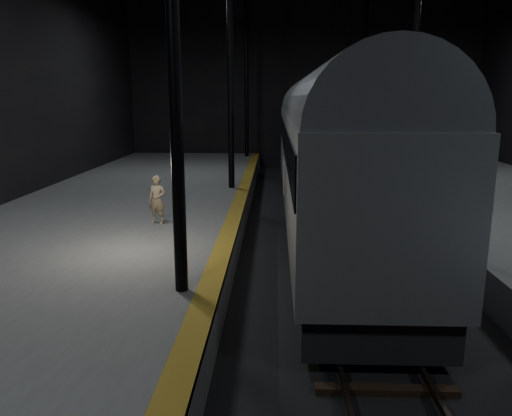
{
  "coord_description": "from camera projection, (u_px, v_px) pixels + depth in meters",
  "views": [
    {
      "loc": [
        -1.91,
        -13.59,
        4.86
      ],
      "look_at": [
        -2.4,
        -0.67,
        2.0
      ],
      "focal_mm": 35.0,
      "sensor_mm": 36.0,
      "label": 1
    }
  ],
  "objects": [
    {
      "name": "track",
      "position": [
        341.0,
        270.0,
        14.23
      ],
      "size": [
        2.4,
        43.0,
        0.24
      ],
      "color": "#3F3328",
      "rests_on": "ground"
    },
    {
      "name": "tactile_strip",
      "position": [
        227.0,
        237.0,
        14.15
      ],
      "size": [
        0.5,
        43.8,
        0.01
      ],
      "primitive_type": "cube",
      "color": "olive",
      "rests_on": "platform_left"
    },
    {
      "name": "platform_left",
      "position": [
        81.0,
        252.0,
        14.41
      ],
      "size": [
        9.0,
        43.8,
        1.0
      ],
      "primitive_type": "cube",
      "color": "#545451",
      "rests_on": "ground"
    },
    {
      "name": "ground",
      "position": [
        341.0,
        272.0,
        14.24
      ],
      "size": [
        44.0,
        44.0,
        0.0
      ],
      "primitive_type": "plane",
      "color": "black",
      "rests_on": "ground"
    },
    {
      "name": "train",
      "position": [
        327.0,
        144.0,
        18.36
      ],
      "size": [
        3.2,
        21.39,
        5.72
      ],
      "color": "#A9ABB1",
      "rests_on": "ground"
    },
    {
      "name": "woman",
      "position": [
        157.0,
        200.0,
        15.52
      ],
      "size": [
        0.62,
        0.48,
        1.52
      ],
      "primitive_type": "imported",
      "rotation": [
        0.0,
        0.0,
        -0.22
      ],
      "color": "tan",
      "rests_on": "platform_left"
    }
  ]
}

